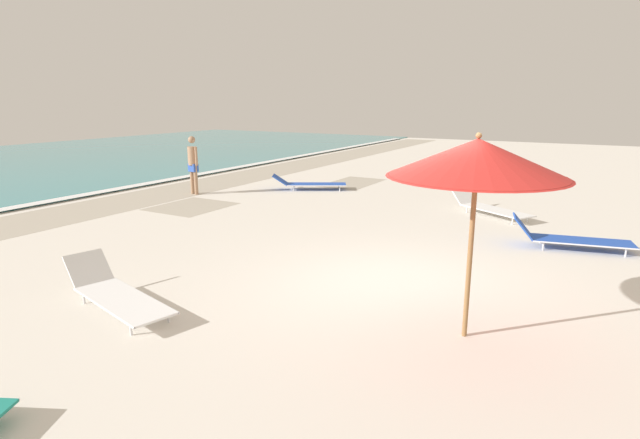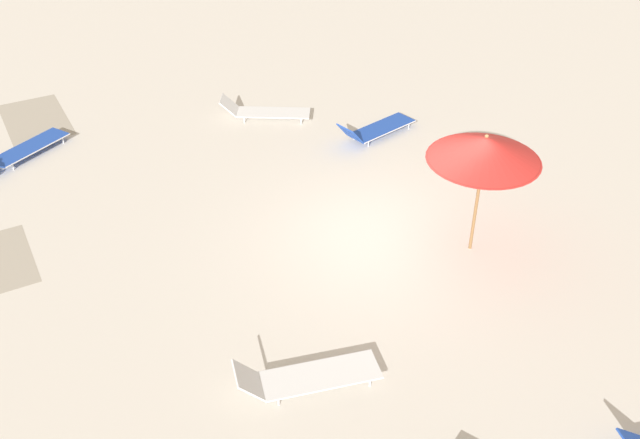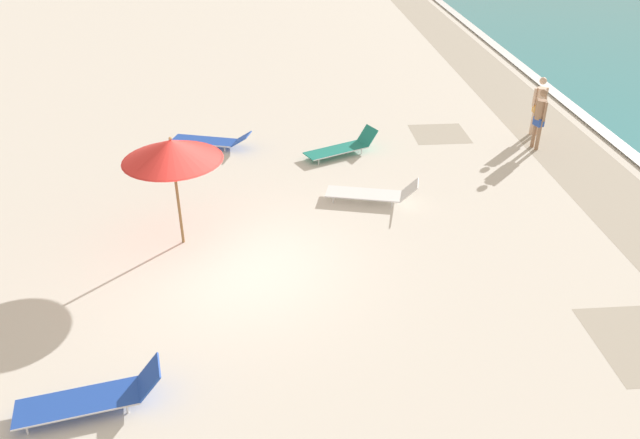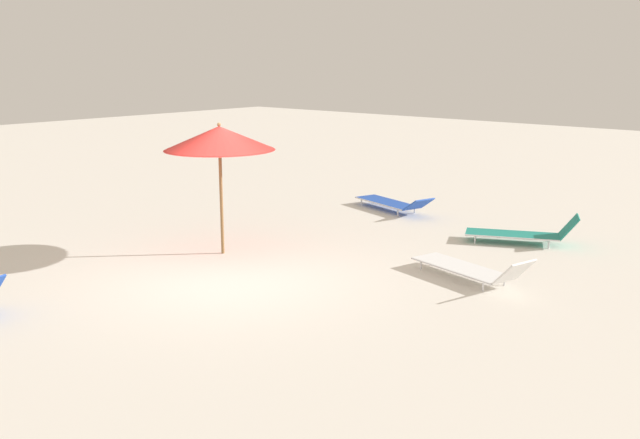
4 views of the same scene
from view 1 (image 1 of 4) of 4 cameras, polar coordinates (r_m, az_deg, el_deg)
ground_plane at (r=7.72m, az=9.27°, el=-8.77°), size 60.00×60.00×0.16m
beach_umbrella at (r=5.95m, az=17.52°, el=6.65°), size 2.05×2.05×2.47m
sun_lounger_beside_umbrella at (r=13.17m, az=18.77°, el=1.35°), size 1.70×2.25×0.56m
sun_lounger_near_water_left at (r=16.08m, az=-1.23°, el=4.15°), size 1.69×2.34×0.49m
sun_lounger_near_water_right at (r=10.81m, az=26.59°, el=-1.90°), size 1.05×2.25×0.60m
sun_lounger_mid_beach_solo at (r=7.54m, az=-22.30°, el=-7.82°), size 1.12×2.30×0.58m
beachgoer_strolling_adult at (r=15.67m, az=-14.32°, el=6.43°), size 0.27×0.44×1.76m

